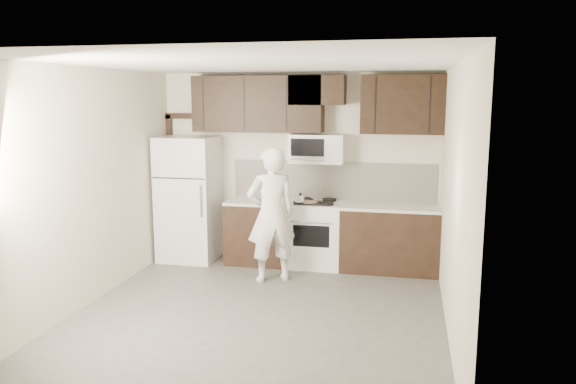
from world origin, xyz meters
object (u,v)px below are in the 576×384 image
(stove, at_px, (315,234))
(microwave, at_px, (317,149))
(refrigerator, at_px, (189,199))
(person, at_px, (271,215))

(stove, height_order, microwave, microwave)
(microwave, bearing_deg, refrigerator, -174.85)
(refrigerator, relative_size, person, 1.03)
(stove, xyz_separation_m, refrigerator, (-1.85, -0.05, 0.44))
(microwave, distance_m, person, 1.26)
(stove, bearing_deg, microwave, 90.10)
(microwave, xyz_separation_m, refrigerator, (-1.85, -0.17, -0.75))
(stove, distance_m, person, 0.98)
(stove, relative_size, refrigerator, 0.52)
(stove, xyz_separation_m, microwave, (-0.00, 0.12, 1.19))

